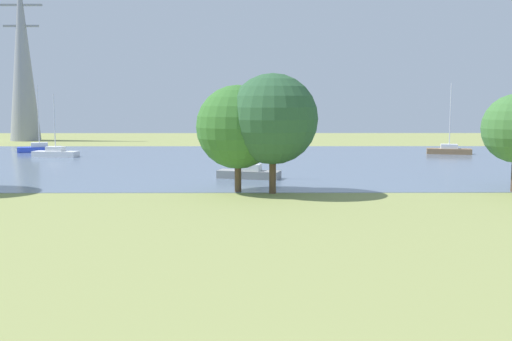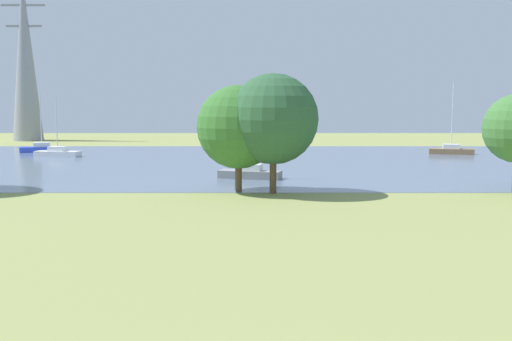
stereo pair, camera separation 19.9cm
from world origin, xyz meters
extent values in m
plane|color=#8C9351|center=(0.00, 22.00, 0.00)|extent=(160.00, 160.00, 0.00)
cube|color=slate|center=(0.00, 50.00, 0.01)|extent=(140.00, 40.00, 0.02)
cube|color=gray|center=(-1.57, 37.36, 0.32)|extent=(5.03, 2.75, 0.60)
cube|color=white|center=(-1.57, 37.36, 0.87)|extent=(2.03, 1.55, 0.50)
cylinder|color=silver|center=(-1.57, 37.36, 3.87)|extent=(0.10, 0.10, 6.50)
cube|color=brown|center=(20.69, 58.47, 0.32)|extent=(5.02, 2.61, 0.60)
cube|color=white|center=(20.69, 58.47, 0.87)|extent=(2.01, 1.50, 0.50)
cylinder|color=silver|center=(20.69, 58.47, 4.25)|extent=(0.10, 0.10, 7.26)
cube|color=white|center=(-22.21, 55.27, 0.32)|extent=(5.00, 2.37, 0.60)
cube|color=white|center=(-22.21, 55.27, 0.87)|extent=(1.97, 1.42, 0.50)
cylinder|color=silver|center=(-22.21, 55.27, 3.65)|extent=(0.10, 0.10, 6.05)
cube|color=blue|center=(-26.03, 61.35, 0.32)|extent=(5.03, 2.84, 0.60)
cube|color=white|center=(-26.03, 61.35, 0.87)|extent=(2.04, 1.58, 0.50)
cylinder|color=silver|center=(-26.03, 61.35, 4.16)|extent=(0.10, 0.10, 7.07)
cylinder|color=brown|center=(-2.26, 30.55, 1.18)|extent=(0.44, 0.44, 2.36)
sphere|color=#366E2D|center=(-2.26, 30.55, 4.27)|extent=(5.47, 5.47, 5.47)
cylinder|color=brown|center=(0.00, 29.84, 1.39)|extent=(0.44, 0.44, 2.78)
sphere|color=#2C5734|center=(0.00, 29.84, 4.82)|extent=(5.83, 5.83, 5.83)
cone|color=gray|center=(-35.18, 81.81, 12.37)|extent=(4.40, 4.40, 24.74)
cube|color=gray|center=(-35.18, 81.81, 19.79)|extent=(6.40, 0.30, 0.30)
cube|color=gray|center=(-35.18, 81.81, 16.79)|extent=(5.20, 0.30, 0.30)
camera|label=1|loc=(-1.30, -9.12, 6.02)|focal=42.67mm
camera|label=2|loc=(-1.10, -9.12, 6.02)|focal=42.67mm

